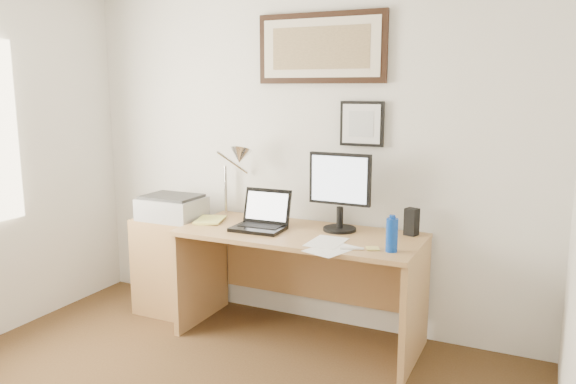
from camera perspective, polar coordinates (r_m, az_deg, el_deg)
The scene contains 17 objects.
wall_back at distance 4.00m, azimuth 1.40°, elevation 4.28°, with size 3.50×0.02×2.50m, color silver.
side_cabinet at distance 4.38m, azimuth -11.56°, elevation -7.24°, with size 0.50×0.40×0.73m, color #9F7242.
water_bottle at distance 3.31m, azimuth 10.51°, elevation -4.33°, with size 0.07×0.07×0.20m, color #0C389E.
bottle_cap at distance 3.28m, azimuth 10.57°, elevation -2.49°, with size 0.04×0.04×0.02m, color #0C389E.
speaker at distance 3.70m, azimuth 12.45°, elevation -2.98°, with size 0.08×0.07×0.18m, color black.
paper_sheet_a at distance 3.33m, azimuth 4.39°, elevation -5.81°, with size 0.21×0.30×0.00m, color white.
paper_sheet_b at distance 3.47m, azimuth 3.92°, elevation -5.09°, with size 0.20×0.29×0.00m, color white.
sticky_pad at distance 3.35m, azimuth 8.59°, elevation -5.68°, with size 0.07×0.07×0.01m, color #DBC868.
marker_pen at distance 3.33m, azimuth 6.52°, elevation -5.73°, with size 0.02×0.02×0.14m, color white.
book at distance 4.06m, azimuth -9.17°, elevation -2.79°, with size 0.18×0.25×0.02m, color #E7E56C.
desk at distance 3.84m, azimuth 1.68°, elevation -7.22°, with size 1.60×0.70×0.75m.
laptop at distance 3.78m, azimuth -2.71°, elevation -2.89°, with size 0.35×0.30×0.26m.
lcd_monitor at distance 3.69m, azimuth 5.29°, elevation 0.42°, with size 0.42×0.22×0.52m.
printer at distance 4.22m, azimuth -11.70°, elevation -1.54°, with size 0.44×0.34×0.18m.
desk_lamp at distance 4.03m, azimuth -5.02°, elevation 3.39°, with size 0.29×0.27×0.53m.
picture_large at distance 3.90m, azimuth 3.36°, elevation 14.40°, with size 0.92×0.04×0.47m.
picture_small at distance 3.80m, azimuth 7.50°, elevation 6.89°, with size 0.30×0.03×0.30m.
Camera 1 is at (1.61, -1.64, 1.69)m, focal length 35.00 mm.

